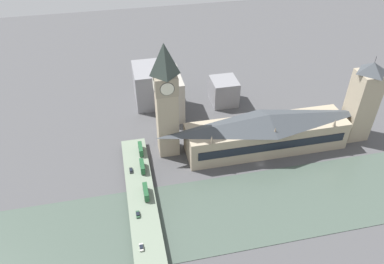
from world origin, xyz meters
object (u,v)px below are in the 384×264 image
Objects in this scene: parliament_hall at (267,132)px; double_decker_bus_lead at (146,192)px; car_northbound_mid at (138,214)px; car_southbound_mid at (131,170)px; victoria_tower at (362,101)px; double_decker_bus_rear at (142,166)px; clock_tower at (166,99)px; road_bridge at (145,221)px; car_southbound_lead at (141,247)px; double_decker_bus_mid at (141,149)px.

parliament_hall reaches higher than double_decker_bus_lead.
car_northbound_mid is 33.95m from car_southbound_mid.
victoria_tower is at bearing -78.21° from double_decker_bus_lead.
double_decker_bus_rear is (-8.75, 79.94, -5.79)m from parliament_hall.
clock_tower is at bearing 80.14° from parliament_hall.
parliament_hall is 95.57m from road_bridge.
victoria_tower is 151.12m from car_southbound_mid.
double_decker_bus_rear is at bearing -0.91° from double_decker_bus_lead.
car_northbound_mid is at bearing 169.73° from double_decker_bus_rear.
double_decker_bus_mid is at bearing -5.89° from car_southbound_lead.
car_southbound_lead is at bearing -179.77° from car_southbound_mid.
road_bridge is 17.13m from car_southbound_lead.
double_decker_bus_lead is 22.06m from car_southbound_mid.
car_northbound_mid is at bearing 116.38° from parliament_hall.
car_northbound_mid is at bearing -1.05° from car_southbound_lead.
parliament_hall reaches higher than car_southbound_mid.
clock_tower is 67.94m from car_northbound_mid.
clock_tower is 17.48× the size of car_southbound_lead.
parliament_hall is 87.47m from car_southbound_mid.
clock_tower is at bearing -43.82° from double_decker_bus_rear.
road_bridge is 13.04× the size of double_decker_bus_mid.
car_southbound_mid is at bearing 93.37° from victoria_tower.
double_decker_bus_lead is at bearing 110.34° from parliament_hall.
car_southbound_mid is at bearing 5.52° from road_bridge.
victoria_tower is 13.81× the size of car_southbound_lead.
car_southbound_mid is at bearing 127.42° from clock_tower.
double_decker_bus_mid is 16.16m from double_decker_bus_rear.
car_northbound_mid is (-12.94, 5.82, -2.04)m from double_decker_bus_lead.
double_decker_bus_mid is 50.59m from car_northbound_mid.
double_decker_bus_lead is at bearing -163.03° from car_southbound_mid.
road_bridge is 12.33× the size of double_decker_bus_lead.
car_northbound_mid is (-42.75, 148.65, -22.00)m from victoria_tower.
car_southbound_mid is at bearing 16.97° from double_decker_bus_lead.
car_southbound_lead is 54.32m from car_southbound_mid.
car_northbound_mid is at bearing 39.68° from road_bridge.
road_bridge is 29.78× the size of car_southbound_mid.
parliament_hall reaches higher than car_southbound_lead.
car_southbound_lead is at bearing 173.15° from double_decker_bus_rear.
clock_tower is at bearing -25.13° from double_decker_bus_lead.
clock_tower is at bearing -52.58° from car_southbound_mid.
victoria_tower is 163.32m from car_southbound_lead.
car_southbound_mid is (-8.80, 149.24, -22.08)m from victoria_tower.
clock_tower reaches higher than double_decker_bus_rear.
clock_tower is 124.91m from victoria_tower.
double_decker_bus_lead is (-29.80, 142.83, -19.96)m from victoria_tower.
parliament_hall is 1.38× the size of clock_tower.
double_decker_bus_mid is 2.44× the size of car_southbound_lead.
double_decker_bus_mid reaches higher than road_bridge.
double_decker_bus_rear reaches higher than road_bridge.
parliament_hall reaches higher than road_bridge.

